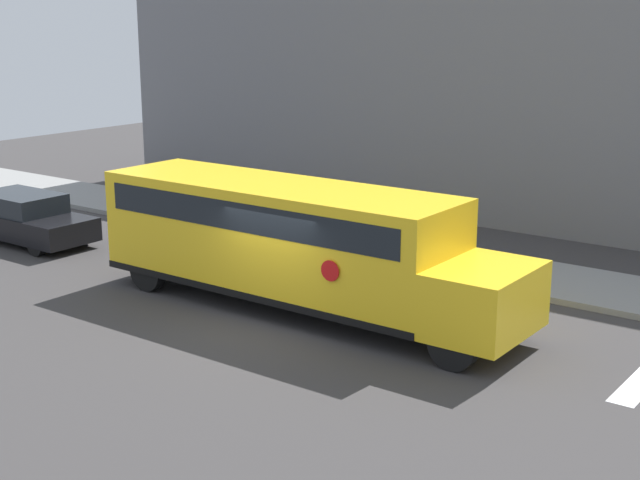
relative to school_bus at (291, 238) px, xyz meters
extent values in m
plane|color=#3A3838|center=(0.39, -1.17, -1.65)|extent=(60.00, 60.00, 0.00)
cube|color=gray|center=(0.39, 5.33, -1.58)|extent=(44.00, 3.00, 0.15)
cube|color=slate|center=(0.39, 11.83, 2.57)|extent=(32.00, 4.00, 8.45)
cube|color=yellow|center=(-0.41, 0.00, 0.00)|extent=(8.83, 2.50, 2.41)
cube|color=yellow|center=(4.86, 0.00, -0.53)|extent=(1.70, 2.50, 1.35)
cube|color=black|center=(-0.41, 0.00, -1.12)|extent=(8.83, 2.54, 0.16)
cube|color=black|center=(-0.41, 0.00, 0.65)|extent=(8.12, 2.53, 0.64)
cylinder|color=red|center=(2.02, -1.29, -0.12)|extent=(0.44, 0.02, 0.44)
cylinder|color=black|center=(4.77, 1.08, -1.15)|extent=(1.00, 0.30, 1.00)
cylinder|color=black|center=(4.77, -1.08, -1.15)|extent=(1.00, 0.30, 1.00)
cylinder|color=black|center=(-3.62, 1.08, -1.15)|extent=(1.00, 0.30, 1.00)
cylinder|color=black|center=(-3.62, -1.08, -1.15)|extent=(1.00, 0.30, 1.00)
cube|color=black|center=(-10.01, 0.06, -1.10)|extent=(4.52, 1.82, 0.67)
cube|color=#1E2328|center=(-10.28, 0.06, -0.48)|extent=(2.53, 1.67, 0.56)
cylinder|color=black|center=(-8.52, 0.84, -1.33)|extent=(0.64, 0.22, 0.64)
cylinder|color=black|center=(-8.52, -0.73, -1.33)|extent=(0.64, 0.22, 0.64)
cylinder|color=black|center=(-11.50, 0.84, -1.33)|extent=(0.64, 0.22, 0.64)
camera|label=1|loc=(12.19, -15.35, 4.97)|focal=50.00mm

